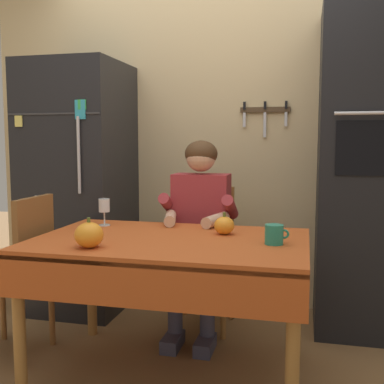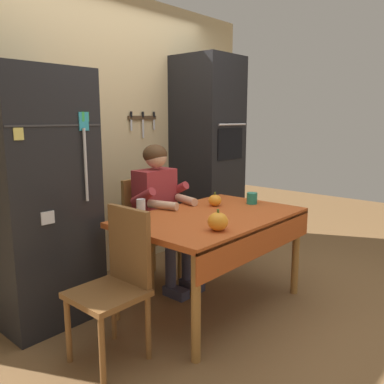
# 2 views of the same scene
# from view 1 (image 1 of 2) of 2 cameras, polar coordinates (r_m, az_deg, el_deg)

# --- Properties ---
(ground_plane) EXTENTS (10.00, 10.00, 0.00)m
(ground_plane) POSITION_cam_1_polar(r_m,az_deg,el_deg) (2.61, -3.24, -22.20)
(ground_plane) COLOR brown
(ground_plane) RESTS_ON ground
(back_wall_assembly) EXTENTS (3.70, 0.13, 2.60)m
(back_wall_assembly) POSITION_cam_1_polar(r_m,az_deg,el_deg) (3.60, 3.71, 7.13)
(back_wall_assembly) COLOR #D1B784
(back_wall_assembly) RESTS_ON ground
(refrigerator) EXTENTS (0.68, 0.71, 1.80)m
(refrigerator) POSITION_cam_1_polar(r_m,az_deg,el_deg) (3.56, -13.51, 0.54)
(refrigerator) COLOR black
(refrigerator) RESTS_ON ground
(wall_oven) EXTENTS (0.60, 0.64, 2.10)m
(wall_oven) POSITION_cam_1_polar(r_m,az_deg,el_deg) (3.22, 20.36, 2.42)
(wall_oven) COLOR black
(wall_oven) RESTS_ON ground
(dining_table) EXTENTS (1.40, 0.90, 0.74)m
(dining_table) POSITION_cam_1_polar(r_m,az_deg,el_deg) (2.44, -2.81, -7.66)
(dining_table) COLOR #9E6B33
(dining_table) RESTS_ON ground
(chair_behind_person) EXTENTS (0.40, 0.40, 0.93)m
(chair_behind_person) POSITION_cam_1_polar(r_m,az_deg,el_deg) (3.22, 1.60, -6.91)
(chair_behind_person) COLOR #9E6B33
(chair_behind_person) RESTS_ON ground
(seated_person) EXTENTS (0.47, 0.55, 1.25)m
(seated_person) POSITION_cam_1_polar(r_m,az_deg,el_deg) (2.99, 0.85, -3.49)
(seated_person) COLOR #38384C
(seated_person) RESTS_ON ground
(chair_left_side) EXTENTS (0.40, 0.40, 0.93)m
(chair_left_side) POSITION_cam_1_polar(r_m,az_deg,el_deg) (2.89, -20.13, -8.79)
(chair_left_side) COLOR brown
(chair_left_side) RESTS_ON ground
(coffee_mug) EXTENTS (0.12, 0.09, 0.10)m
(coffee_mug) POSITION_cam_1_polar(r_m,az_deg,el_deg) (2.33, 9.96, -5.10)
(coffee_mug) COLOR #237F66
(coffee_mug) RESTS_ON dining_table
(wine_glass) EXTENTS (0.07, 0.07, 0.16)m
(wine_glass) POSITION_cam_1_polar(r_m,az_deg,el_deg) (2.83, -10.60, -1.79)
(wine_glass) COLOR white
(wine_glass) RESTS_ON dining_table
(pumpkin_large) EXTENTS (0.14, 0.14, 0.14)m
(pumpkin_large) POSITION_cam_1_polar(r_m,az_deg,el_deg) (2.27, -12.38, -5.11)
(pumpkin_large) COLOR orange
(pumpkin_large) RESTS_ON dining_table
(pumpkin_medium) EXTENTS (0.11, 0.11, 0.12)m
(pumpkin_medium) POSITION_cam_1_polar(r_m,az_deg,el_deg) (2.54, 3.93, -4.06)
(pumpkin_medium) COLOR orange
(pumpkin_medium) RESTS_ON dining_table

